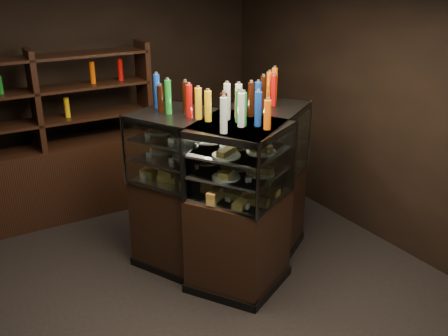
{
  "coord_description": "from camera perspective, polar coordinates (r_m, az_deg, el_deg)",
  "views": [
    {
      "loc": [
        -1.54,
        -3.51,
        2.81
      ],
      "look_at": [
        0.57,
        -0.14,
        1.19
      ],
      "focal_mm": 40.0,
      "sensor_mm": 36.0,
      "label": 1
    }
  ],
  "objects": [
    {
      "name": "potted_conifer",
      "position": [
        5.84,
        -1.2,
        -2.51
      ],
      "size": [
        0.31,
        0.31,
        0.66
      ],
      "rotation": [
        0.0,
        0.0,
        -0.37
      ],
      "color": "black",
      "rests_on": "ground"
    },
    {
      "name": "room_shell",
      "position": [
        3.93,
        -8.18,
        9.15
      ],
      "size": [
        5.02,
        5.02,
        3.01
      ],
      "color": "black",
      "rests_on": "ground"
    },
    {
      "name": "display_case",
      "position": [
        4.85,
        0.64,
        -5.97
      ],
      "size": [
        1.84,
        1.61,
        1.57
      ],
      "rotation": [
        0.0,
        0.0,
        -0.27
      ],
      "color": "black",
      "rests_on": "ground"
    },
    {
      "name": "ground",
      "position": [
        4.76,
        -6.88,
        -14.26
      ],
      "size": [
        5.0,
        5.0,
        0.0
      ],
      "primitive_type": "plane",
      "color": "black",
      "rests_on": "ground"
    },
    {
      "name": "food_display",
      "position": [
        4.57,
        0.7,
        1.48
      ],
      "size": [
        1.38,
        1.26,
        0.48
      ],
      "color": "gold",
      "rests_on": "display_case"
    },
    {
      "name": "bottles_top",
      "position": [
        4.42,
        0.7,
        7.69
      ],
      "size": [
        1.21,
        1.12,
        0.3
      ],
      "color": "#147223",
      "rests_on": "display_case"
    },
    {
      "name": "back_shelving",
      "position": [
        6.08,
        -19.7,
        -0.5
      ],
      "size": [
        2.59,
        0.5,
        2.0
      ],
      "rotation": [
        0.0,
        0.0,
        -0.03
      ],
      "color": "black",
      "rests_on": "ground"
    }
  ]
}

